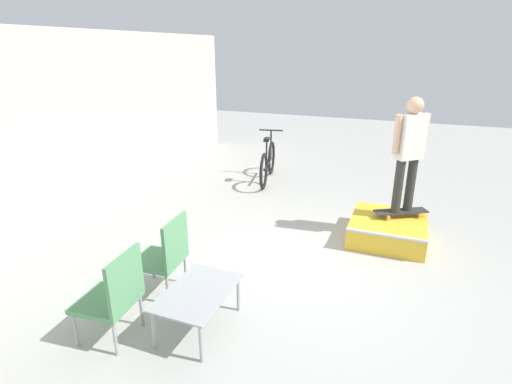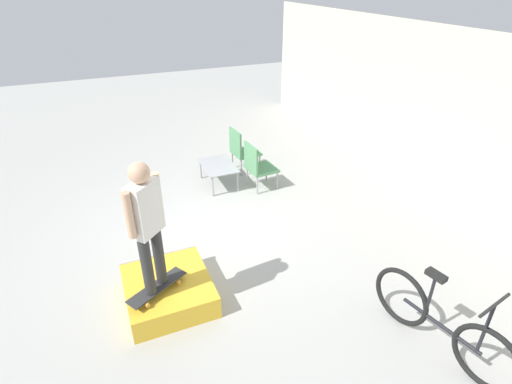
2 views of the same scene
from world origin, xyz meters
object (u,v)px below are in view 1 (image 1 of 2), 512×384
Objects in this scene: skateboard_on_ramp at (401,211)px; patio_chair_right at (165,253)px; person_skater at (410,147)px; bicycle at (268,163)px; patio_chair_left at (114,294)px; coffee_table at (198,295)px; skate_ramp_box at (388,229)px.

patio_chair_right reaches higher than skateboard_on_ramp.
person_skater is at bearing 0.00° from skateboard_on_ramp.
bicycle reaches higher than skateboard_on_ramp.
person_skater reaches higher than patio_chair_left.
coffee_table is at bearing 51.95° from patio_chair_right.
coffee_table is (-2.80, 1.62, 0.23)m from skate_ramp_box.
skateboard_on_ramp is 0.45× the size of bicycle.
patio_chair_left is 1.00× the size of patio_chair_right.
patio_chair_left is at bearing -167.77° from person_skater.
skateboard_on_ramp is (0.17, -0.15, 0.24)m from skate_ramp_box.
bicycle is (5.18, 0.34, -0.11)m from patio_chair_left.
coffee_table is (-2.97, 1.76, -0.02)m from skateboard_on_ramp.
patio_chair_right reaches higher than coffee_table.
patio_chair_right is (-2.54, 2.42, 0.10)m from skateboard_on_ramp.
coffee_table reaches higher than skate_ramp_box.
patio_chair_left is at bearing -155.43° from skateboard_on_ramp.
skate_ramp_box is at bearing 139.93° from patio_chair_left.
patio_chair_left is at bearing -4.67° from patio_chair_right.
patio_chair_left reaches higher than coffee_table.
skateboard_on_ramp reaches higher than skate_ramp_box.
skateboard_on_ramp is at bearing 139.64° from patio_chair_left.
patio_chair_left is 0.53× the size of bicycle.
bicycle is (4.76, 1.00, 0.00)m from coffee_table.
person_skater is at bearing 131.71° from patio_chair_right.
coffee_table is 0.98× the size of patio_chair_left.
bicycle reaches higher than coffee_table.
bicycle is at bearing 104.90° from person_skater.
skate_ramp_box is at bearing 131.50° from patio_chair_right.
skate_ramp_box is 3.30m from patio_chair_right.
coffee_table is 0.52× the size of bicycle.
patio_chair_left is at bearing 172.59° from bicycle.
patio_chair_right is (-2.54, 2.42, -0.89)m from person_skater.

